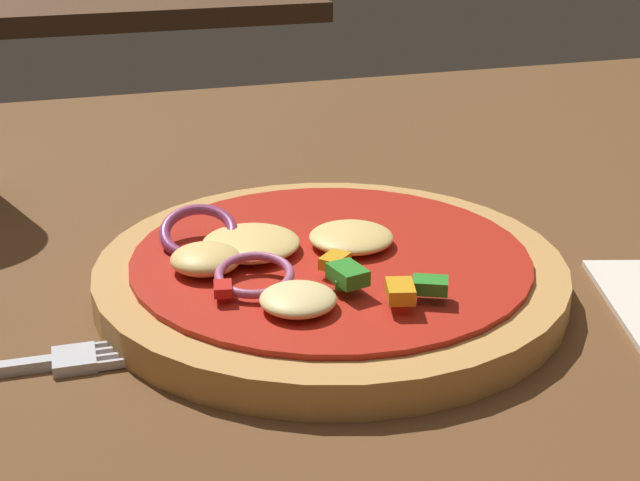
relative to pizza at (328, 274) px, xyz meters
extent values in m
cube|color=brown|center=(0.05, 0.00, -0.02)|extent=(1.47, 0.86, 0.03)
cylinder|color=tan|center=(0.00, 0.00, 0.00)|extent=(0.23, 0.23, 0.02)
cylinder|color=red|center=(0.00, 0.00, 0.01)|extent=(0.19, 0.19, 0.00)
ellipsoid|color=#EFCC72|center=(-0.03, 0.02, 0.01)|extent=(0.05, 0.05, 0.01)
ellipsoid|color=#EFCC72|center=(0.02, 0.01, 0.01)|extent=(0.04, 0.04, 0.01)
ellipsoid|color=#F4DB8E|center=(-0.03, -0.05, 0.01)|extent=(0.03, 0.03, 0.01)
ellipsoid|color=#EFCC72|center=(-0.06, 0.00, 0.01)|extent=(0.03, 0.03, 0.01)
torus|color=#B25984|center=(-0.04, -0.02, 0.02)|extent=(0.05, 0.05, 0.01)
torus|color=#93386B|center=(-0.06, 0.03, 0.02)|extent=(0.05, 0.04, 0.02)
cube|color=#2D8C28|center=(0.00, -0.04, 0.01)|extent=(0.01, 0.01, 0.00)
cube|color=#2D8C28|center=(0.03, -0.06, 0.02)|extent=(0.02, 0.02, 0.01)
cube|color=#2D8C28|center=(0.00, -0.04, 0.02)|extent=(0.02, 0.02, 0.01)
cube|color=orange|center=(0.00, -0.02, 0.02)|extent=(0.02, 0.02, 0.01)
cube|color=red|center=(-0.06, -0.03, 0.01)|extent=(0.01, 0.01, 0.00)
cube|color=orange|center=(0.01, -0.06, 0.02)|extent=(0.02, 0.02, 0.01)
cube|color=silver|center=(-0.12, -0.03, -0.01)|extent=(0.02, 0.02, 0.01)
cube|color=silver|center=(-0.10, -0.04, -0.01)|extent=(0.03, 0.00, 0.00)
cube|color=silver|center=(-0.10, -0.04, -0.01)|extent=(0.03, 0.00, 0.00)
cube|color=silver|center=(-0.10, -0.03, -0.01)|extent=(0.03, 0.00, 0.00)
cube|color=silver|center=(-0.10, -0.03, -0.01)|extent=(0.03, 0.00, 0.00)
camera|label=1|loc=(-0.12, -0.39, 0.19)|focal=52.18mm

